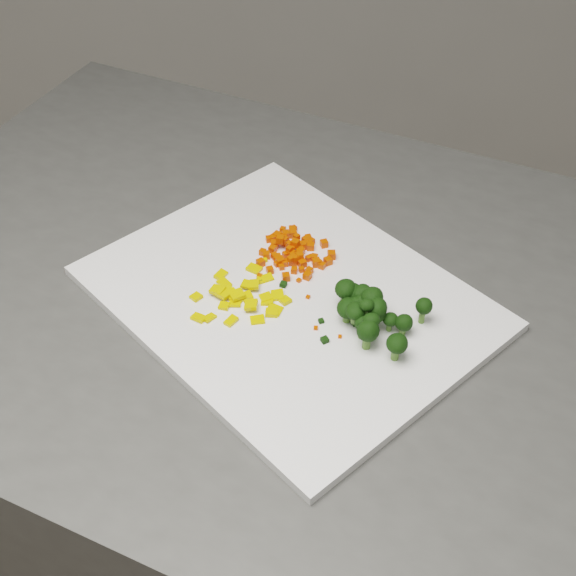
{
  "coord_description": "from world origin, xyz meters",
  "views": [
    {
      "loc": [
        -0.27,
        -0.25,
        1.57
      ],
      "look_at": [
        -0.3,
        0.45,
        0.92
      ],
      "focal_mm": 50.0,
      "sensor_mm": 36.0,
      "label": 1
    }
  ],
  "objects_px": {
    "cutting_board": "(288,298)",
    "broccoli_pile": "(373,309)",
    "counter_block": "(279,488)",
    "pepper_pile": "(237,294)",
    "carrot_pile": "(294,246)"
  },
  "relations": [
    {
      "from": "cutting_board",
      "to": "carrot_pile",
      "type": "distance_m",
      "value": 0.08
    },
    {
      "from": "counter_block",
      "to": "cutting_board",
      "type": "relative_size",
      "value": 2.48
    },
    {
      "from": "cutting_board",
      "to": "broccoli_pile",
      "type": "relative_size",
      "value": 3.75
    },
    {
      "from": "pepper_pile",
      "to": "broccoli_pile",
      "type": "relative_size",
      "value": 0.97
    },
    {
      "from": "counter_block",
      "to": "pepper_pile",
      "type": "xyz_separation_m",
      "value": [
        -0.04,
        -0.04,
        0.47
      ]
    },
    {
      "from": "cutting_board",
      "to": "carrot_pile",
      "type": "xyz_separation_m",
      "value": [
        0.0,
        0.07,
        0.02
      ]
    },
    {
      "from": "carrot_pile",
      "to": "broccoli_pile",
      "type": "distance_m",
      "value": 0.16
    },
    {
      "from": "counter_block",
      "to": "broccoli_pile",
      "type": "xyz_separation_m",
      "value": [
        0.11,
        -0.08,
        0.49
      ]
    },
    {
      "from": "cutting_board",
      "to": "broccoli_pile",
      "type": "distance_m",
      "value": 0.12
    },
    {
      "from": "pepper_pile",
      "to": "broccoli_pile",
      "type": "height_order",
      "value": "broccoli_pile"
    },
    {
      "from": "cutting_board",
      "to": "pepper_pile",
      "type": "height_order",
      "value": "pepper_pile"
    },
    {
      "from": "carrot_pile",
      "to": "cutting_board",
      "type": "bearing_deg",
      "value": -93.44
    },
    {
      "from": "counter_block",
      "to": "cutting_board",
      "type": "xyz_separation_m",
      "value": [
        0.02,
        -0.03,
        0.46
      ]
    },
    {
      "from": "counter_block",
      "to": "broccoli_pile",
      "type": "distance_m",
      "value": 0.51
    },
    {
      "from": "cutting_board",
      "to": "counter_block",
      "type": "bearing_deg",
      "value": 116.81
    }
  ]
}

